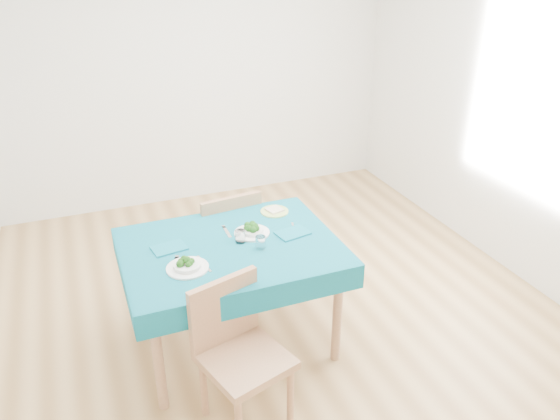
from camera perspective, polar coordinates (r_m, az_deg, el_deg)
name	(u,v)px	position (r m, az deg, el deg)	size (l,w,h in m)	color
room_shell	(280,139)	(3.46, 0.00, 7.41)	(4.02, 4.52, 2.73)	olive
table	(233,296)	(3.63, -4.96, -8.91)	(1.34, 1.02, 0.76)	#09586B
chair_near	(245,345)	(3.00, -3.68, -13.89)	(0.43, 0.47, 1.07)	#986A47
chair_far	(221,220)	(4.15, -6.14, -1.07)	(0.46, 0.50, 1.14)	#986A47
bowl_near	(187,263)	(3.21, -9.68, -5.51)	(0.25, 0.25, 0.08)	white
bowl_far	(252,229)	(3.54, -2.96, -1.98)	(0.23, 0.23, 0.07)	white
fork_near	(175,265)	(3.28, -10.94, -5.64)	(0.02, 0.18, 0.00)	silver
knife_near	(204,264)	(3.26, -7.95, -5.58)	(0.02, 0.20, 0.00)	silver
fork_far	(227,232)	(3.58, -5.57, -2.29)	(0.02, 0.16, 0.00)	silver
knife_far	(294,229)	(3.60, 1.49, -2.03)	(0.01, 0.19, 0.00)	silver
napkin_near	(169,248)	(3.44, -11.52, -3.93)	(0.20, 0.14, 0.01)	#0E6377
napkin_far	(293,233)	(3.54, 1.33, -2.43)	(0.21, 0.14, 0.01)	#0E6377
tumbler_center	(240,236)	(3.44, -4.18, -2.77)	(0.06, 0.06, 0.08)	white
tumbler_side	(261,243)	(3.37, -2.05, -3.42)	(0.06, 0.06, 0.08)	white
side_plate	(274,211)	(3.83, -0.58, -0.14)	(0.20, 0.20, 0.01)	#B8D467
bread_slice	(274,210)	(3.82, -0.58, 0.03)	(0.10, 0.10, 0.02)	beige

